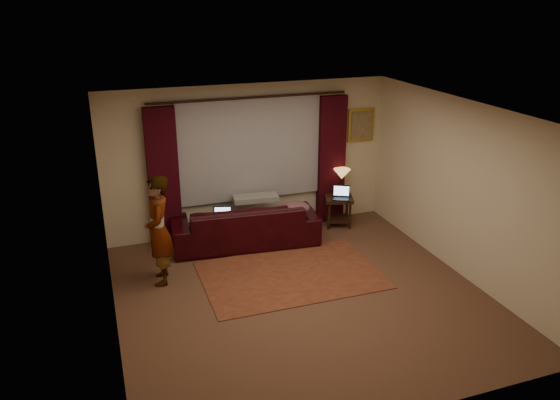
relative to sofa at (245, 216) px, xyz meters
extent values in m
cube|color=brown|center=(0.27, -1.93, -0.50)|extent=(5.00, 5.00, 0.01)
cube|color=silver|center=(0.27, -1.93, 2.11)|extent=(5.00, 5.00, 0.02)
cube|color=beige|center=(0.27, 0.57, 0.81)|extent=(5.00, 0.02, 2.60)
cube|color=beige|center=(0.27, -4.43, 0.81)|extent=(5.00, 0.02, 2.60)
cube|color=beige|center=(-2.23, -1.93, 0.81)|extent=(0.02, 5.00, 2.60)
cube|color=beige|center=(2.77, -1.93, 0.81)|extent=(0.02, 5.00, 2.60)
cube|color=#9A9AA1|center=(0.27, 0.51, 1.01)|extent=(2.50, 0.05, 1.80)
cube|color=black|center=(-1.23, 0.46, 0.69)|extent=(0.50, 0.14, 2.30)
cube|color=black|center=(1.77, 0.46, 0.69)|extent=(0.50, 0.14, 2.30)
cylinder|color=black|center=(0.27, 0.46, 1.89)|extent=(0.04, 0.04, 3.40)
cube|color=#B6902D|center=(2.37, 0.54, 1.26)|extent=(0.50, 0.04, 0.60)
imported|color=black|center=(0.00, 0.00, 0.00)|extent=(2.52, 1.28, 0.98)
cube|color=gray|center=(0.26, 0.19, 0.49)|extent=(0.80, 0.39, 0.09)
ellipsoid|color=brown|center=(0.81, -0.23, 0.11)|extent=(0.59, 0.49, 0.22)
cube|color=brown|center=(0.33, -1.32, -0.48)|extent=(2.64, 1.77, 0.01)
cube|color=black|center=(1.82, 0.18, -0.21)|extent=(0.61, 0.61, 0.56)
imported|color=gray|center=(-1.51, -0.85, 0.32)|extent=(0.52, 0.52, 1.63)
camera|label=1|loc=(-2.24, -8.14, 3.50)|focal=35.00mm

